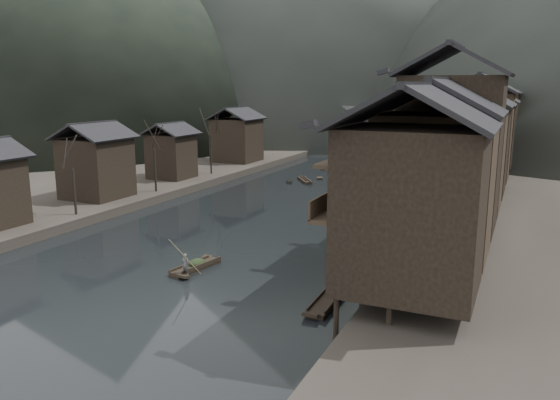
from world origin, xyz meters
The scene contains 12 objects.
water centered at (0.00, 0.00, 0.00)m, with size 300.00×300.00×0.00m, color black.
left_bank centered at (-35.00, 40.00, 0.60)m, with size 40.00×200.00×1.20m, color #2D2823.
stilt_houses centered at (17.28, 19.04, 8.87)m, with size 9.00×67.60×16.24m.
left_houses centered at (-20.50, 20.12, 5.66)m, with size 8.10×53.20×8.73m.
bare_trees centered at (-17.00, 13.07, 6.51)m, with size 3.92×44.20×7.85m.
moored_sampans centered at (11.80, 18.51, 0.20)m, with size 2.70×53.67×0.47m.
midriver_boats centered at (-4.85, 52.63, 0.20)m, with size 7.23×43.65×0.45m.
stone_bridge centered at (0.00, 72.00, 5.11)m, with size 40.00×6.00×9.00m.
hero_sampan centered at (1.20, -3.72, 0.20)m, with size 1.75×4.99×0.43m.
cargo_heap centered at (1.17, -3.50, 0.76)m, with size 1.08×1.42×0.65m, color black.
boatman centered at (1.49, -5.42, 1.20)m, with size 0.56×0.37×1.53m, color #57575A.
bamboo_pole centered at (1.69, -5.42, 3.75)m, with size 0.06×0.06×4.62m, color #8C7A51.
Camera 1 is at (22.47, -35.68, 13.23)m, focal length 35.00 mm.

